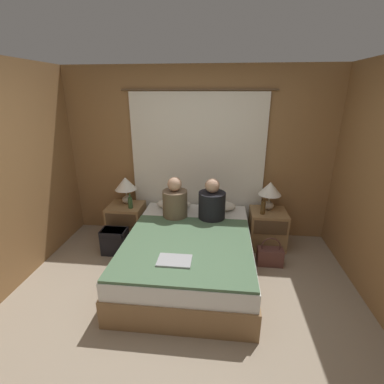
{
  "coord_description": "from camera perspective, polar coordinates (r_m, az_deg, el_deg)",
  "views": [
    {
      "loc": [
        0.35,
        -2.17,
        2.15
      ],
      "look_at": [
        0.0,
        1.09,
        0.96
      ],
      "focal_mm": 26.0,
      "sensor_mm": 36.0,
      "label": 1
    }
  ],
  "objects": [
    {
      "name": "ground_plane",
      "position": [
        3.07,
        -2.4,
        -24.4
      ],
      "size": [
        16.0,
        16.0,
        0.0
      ],
      "primitive_type": "plane",
      "color": "gray"
    },
    {
      "name": "wall_back",
      "position": [
        4.19,
        1.22,
        7.58
      ],
      "size": [
        4.03,
        0.06,
        2.5
      ],
      "color": "olive",
      "rests_on": "ground_plane"
    },
    {
      "name": "curtain_panel",
      "position": [
        4.17,
        1.13,
        5.21
      ],
      "size": [
        2.16,
        0.02,
        2.18
      ],
      "color": "white",
      "rests_on": "ground_plane"
    },
    {
      "name": "bed",
      "position": [
        3.53,
        -0.54,
        -12.56
      ],
      "size": [
        1.5,
        2.02,
        0.51
      ],
      "color": "olive",
      "rests_on": "ground_plane"
    },
    {
      "name": "nightstand_left",
      "position": [
        4.37,
        -13.23,
        -5.96
      ],
      "size": [
        0.5,
        0.47,
        0.55
      ],
      "color": "#937047",
      "rests_on": "ground_plane"
    },
    {
      "name": "nightstand_right",
      "position": [
        4.2,
        15.16,
        -7.27
      ],
      "size": [
        0.5,
        0.47,
        0.55
      ],
      "color": "#937047",
      "rests_on": "ground_plane"
    },
    {
      "name": "lamp_left",
      "position": [
        4.24,
        -13.46,
        1.33
      ],
      "size": [
        0.32,
        0.32,
        0.41
      ],
      "color": "#B2A899",
      "rests_on": "nightstand_left"
    },
    {
      "name": "lamp_right",
      "position": [
        4.06,
        15.7,
        0.3
      ],
      "size": [
        0.32,
        0.32,
        0.41
      ],
      "color": "#B2A899",
      "rests_on": "nightstand_right"
    },
    {
      "name": "pillow_left",
      "position": [
        4.15,
        -3.77,
        -2.45
      ],
      "size": [
        0.51,
        0.29,
        0.12
      ],
      "color": "silver",
      "rests_on": "bed"
    },
    {
      "name": "pillow_right",
      "position": [
        4.1,
        5.4,
        -2.82
      ],
      "size": [
        0.51,
        0.29,
        0.12
      ],
      "color": "silver",
      "rests_on": "bed"
    },
    {
      "name": "blanket_on_bed",
      "position": [
        3.16,
        -1.13,
        -10.96
      ],
      "size": [
        1.44,
        1.43,
        0.03
      ],
      "color": "#4C6B4C",
      "rests_on": "bed"
    },
    {
      "name": "person_left_in_bed",
      "position": [
        3.76,
        -3.5,
        -2.0
      ],
      "size": [
        0.34,
        0.34,
        0.58
      ],
      "color": "brown",
      "rests_on": "bed"
    },
    {
      "name": "person_right_in_bed",
      "position": [
        3.72,
        4.1,
        -2.4
      ],
      "size": [
        0.36,
        0.36,
        0.58
      ],
      "color": "black",
      "rests_on": "bed"
    },
    {
      "name": "beer_bottle_on_left_stand",
      "position": [
        4.12,
        -12.55,
        -2.12
      ],
      "size": [
        0.07,
        0.07,
        0.22
      ],
      "color": "#2D4C28",
      "rests_on": "nightstand_left"
    },
    {
      "name": "beer_bottle_on_right_stand",
      "position": [
        3.95,
        14.37,
        -3.1
      ],
      "size": [
        0.07,
        0.07,
        0.24
      ],
      "color": "#513819",
      "rests_on": "nightstand_right"
    },
    {
      "name": "laptop_on_bed",
      "position": [
        2.88,
        -3.6,
        -13.84
      ],
      "size": [
        0.34,
        0.23,
        0.02
      ],
      "color": "#9EA0A5",
      "rests_on": "blanket_on_bed"
    },
    {
      "name": "backpack_on_floor",
      "position": [
        4.06,
        -15.59,
        -9.43
      ],
      "size": [
        0.35,
        0.25,
        0.36
      ],
      "color": "black",
      "rests_on": "ground_plane"
    },
    {
      "name": "handbag_on_floor",
      "position": [
        3.85,
        15.69,
        -12.51
      ],
      "size": [
        0.33,
        0.16,
        0.39
      ],
      "color": "brown",
      "rests_on": "ground_plane"
    }
  ]
}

